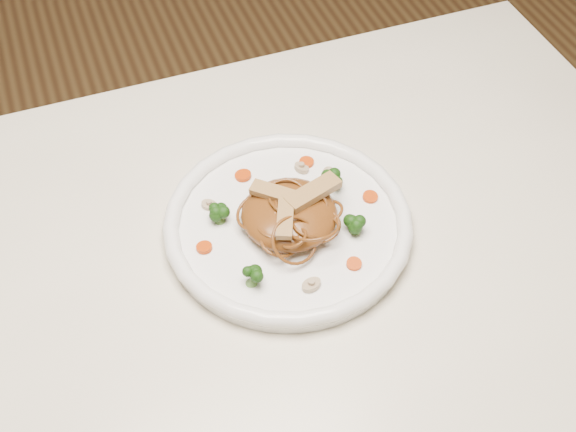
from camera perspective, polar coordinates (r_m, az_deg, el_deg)
name	(u,v)px	position (r m, az deg, el deg)	size (l,w,h in m)	color
table	(249,324)	(0.98, -2.94, -8.22)	(1.20, 0.80, 0.75)	#F1E9CC
plate	(288,228)	(0.94, 0.00, -0.88)	(0.31, 0.31, 0.02)	white
noodle_mound	(289,214)	(0.92, 0.10, 0.16)	(0.12, 0.12, 0.04)	brown
chicken_a	(313,192)	(0.91, 1.90, 1.81)	(0.07, 0.02, 0.01)	tan
chicken_b	(275,193)	(0.91, -1.01, 1.77)	(0.06, 0.02, 0.01)	tan
chicken_c	(285,218)	(0.88, -0.21, -0.15)	(0.06, 0.02, 0.01)	tan
broccoli_0	(330,179)	(0.96, 3.21, 2.79)	(0.03, 0.03, 0.03)	#1A430D
broccoli_1	(219,214)	(0.92, -5.24, 0.19)	(0.02, 0.02, 0.03)	#1A430D
broccoli_2	(251,276)	(0.86, -2.83, -4.55)	(0.03, 0.03, 0.03)	#1A430D
broccoli_3	(355,223)	(0.91, 5.12, -0.55)	(0.03, 0.03, 0.03)	#1A430D
carrot_0	(307,162)	(1.00, 1.42, 4.10)	(0.02, 0.02, 0.01)	#B63606
carrot_1	(204,247)	(0.91, -6.38, -2.37)	(0.02, 0.02, 0.01)	#B63606
carrot_2	(370,197)	(0.96, 6.26, 1.45)	(0.02, 0.02, 0.01)	#B63606
carrot_3	(243,175)	(0.98, -3.43, 3.09)	(0.02, 0.02, 0.01)	#B63606
carrot_4	(354,264)	(0.89, 5.03, -3.64)	(0.02, 0.02, 0.01)	#B63606
mushroom_0	(311,285)	(0.87, 1.78, -5.25)	(0.02, 0.02, 0.01)	beige
mushroom_1	(329,174)	(0.98, 3.13, 3.17)	(0.03, 0.03, 0.01)	beige
mushroom_2	(209,205)	(0.95, -5.98, 0.81)	(0.02, 0.02, 0.01)	beige
mushroom_3	(302,168)	(0.99, 1.03, 3.67)	(0.02, 0.02, 0.01)	beige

